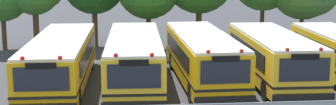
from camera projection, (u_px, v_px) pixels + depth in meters
name	position (u px, v px, depth m)	size (l,w,h in m)	color
ground_plane	(203.00, 83.00, 24.70)	(160.00, 160.00, 0.00)	#38383D
school_bus_0	(61.00, 59.00, 23.90)	(2.74, 10.95, 2.53)	#EAA80C
school_bus_1	(134.00, 58.00, 24.05)	(2.82, 10.65, 2.58)	yellow
school_bus_2	(202.00, 56.00, 24.60)	(2.74, 10.35, 2.59)	#EAA80C
school_bus_3	(272.00, 56.00, 24.55)	(2.72, 9.45, 2.60)	yellow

